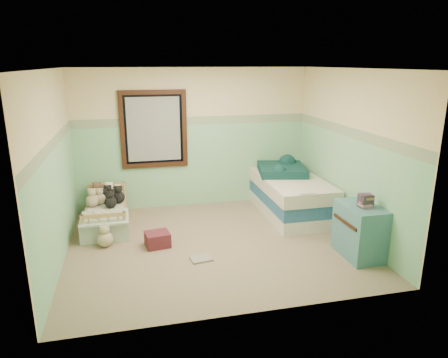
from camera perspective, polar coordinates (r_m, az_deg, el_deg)
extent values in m
cube|color=gray|center=(6.13, -1.38, -9.04)|extent=(4.20, 3.60, 0.02)
cube|color=white|center=(5.56, -1.56, 15.23)|extent=(4.20, 3.60, 0.02)
cube|color=beige|center=(7.45, -4.30, 5.63)|extent=(4.20, 0.04, 2.50)
cube|color=beige|center=(4.04, 3.76, -3.32)|extent=(4.20, 0.04, 2.50)
cube|color=beige|center=(5.69, -22.67, 1.18)|extent=(0.04, 3.60, 2.50)
cube|color=beige|center=(6.46, 17.12, 3.37)|extent=(0.04, 3.60, 2.50)
cube|color=#84C493|center=(7.54, -4.20, 1.86)|extent=(4.20, 0.01, 1.50)
cube|color=#396443|center=(7.38, -4.33, 8.09)|extent=(4.20, 0.01, 0.15)
cube|color=#34190F|center=(7.30, -9.75, 6.83)|extent=(1.16, 0.06, 1.36)
cube|color=#BABAB4|center=(7.31, -9.76, 6.84)|extent=(0.92, 0.01, 1.12)
cube|color=#A87450|center=(6.97, -16.01, -5.68)|extent=(0.65, 1.31, 0.17)
cube|color=silver|center=(6.92, -16.10, -4.57)|extent=(0.60, 1.25, 0.12)
cube|color=#71A2BC|center=(6.51, -16.30, -5.18)|extent=(0.71, 0.65, 0.03)
sphere|color=brown|center=(7.35, -17.21, -2.05)|extent=(0.22, 0.22, 0.22)
sphere|color=white|center=(7.34, -15.65, -1.99)|extent=(0.21, 0.21, 0.21)
sphere|color=tan|center=(7.14, -16.91, -2.67)|extent=(0.19, 0.19, 0.19)
sphere|color=black|center=(7.13, -15.06, -2.64)|extent=(0.17, 0.17, 0.17)
sphere|color=beige|center=(6.59, -16.91, -6.49)|extent=(0.28, 0.28, 0.28)
sphere|color=tan|center=(6.23, -16.23, -8.07)|extent=(0.22, 0.22, 0.22)
cube|color=white|center=(7.33, 9.07, -3.94)|extent=(0.95, 1.89, 0.22)
cube|color=navy|center=(7.26, 9.15, -2.31)|extent=(0.95, 1.89, 0.22)
cube|color=beige|center=(7.19, 9.23, -0.64)|extent=(0.98, 1.93, 0.22)
cube|color=#0D3432|center=(7.40, 8.06, 1.31)|extent=(0.96, 1.00, 0.14)
cube|color=teal|center=(5.92, 18.39, -6.86)|extent=(0.46, 0.73, 0.73)
cube|color=#502C2F|center=(5.72, 19.12, -2.93)|extent=(0.18, 0.15, 0.17)
cube|color=#9C273D|center=(6.07, -9.25, -8.30)|extent=(0.38, 0.34, 0.21)
cube|color=orange|center=(5.66, -3.19, -11.02)|extent=(0.31, 0.26, 0.03)
sphere|color=beige|center=(7.36, -14.56, -1.98)|extent=(0.18, 0.18, 0.18)
sphere|color=black|center=(7.12, -14.46, -2.47)|extent=(0.20, 0.20, 0.20)
sphere|color=black|center=(6.92, -15.52, -3.12)|extent=(0.20, 0.20, 0.20)
sphere|color=black|center=(7.26, -15.81, -2.26)|extent=(0.19, 0.19, 0.19)
sphere|color=black|center=(7.19, -16.31, -2.59)|extent=(0.17, 0.17, 0.17)
sphere|color=tan|center=(7.06, -17.84, -2.87)|extent=(0.21, 0.21, 0.21)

